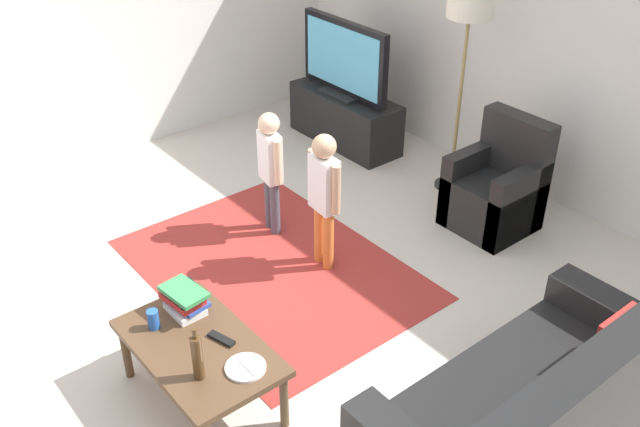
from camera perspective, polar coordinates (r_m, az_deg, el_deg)
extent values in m
plane|color=beige|center=(4.75, -5.72, -9.10)|extent=(7.80, 7.80, 0.00)
cube|color=silver|center=(6.02, 18.59, 13.35)|extent=(6.00, 0.12, 2.70)
cube|color=silver|center=(6.59, -21.62, 14.30)|extent=(0.12, 6.00, 2.70)
cube|color=#9E2D28|center=(5.24, -3.79, -4.44)|extent=(2.20, 1.60, 0.01)
cube|color=black|center=(6.96, 2.03, 7.67)|extent=(1.20, 0.44, 0.50)
cube|color=black|center=(6.99, 1.69, 6.44)|extent=(1.10, 0.32, 0.03)
cube|color=black|center=(6.84, 1.94, 9.65)|extent=(0.44, 0.28, 0.03)
cube|color=black|center=(6.72, 2.00, 12.45)|extent=(1.10, 0.07, 0.68)
cube|color=#59B2D8|center=(6.69, 1.75, 12.39)|extent=(1.00, 0.01, 0.58)
cube|color=black|center=(4.01, 15.73, -15.77)|extent=(0.80, 1.80, 0.42)
cube|color=black|center=(3.76, 19.95, -15.83)|extent=(0.20, 1.80, 0.86)
cube|color=black|center=(4.49, 22.17, -9.61)|extent=(0.80, 0.20, 0.60)
cube|color=#B22823|center=(4.10, 22.83, -9.44)|extent=(0.10, 0.32, 0.32)
cube|color=black|center=(5.77, 13.64, 0.81)|extent=(0.60, 0.60, 0.42)
cube|color=black|center=(5.81, 15.30, 3.53)|extent=(0.60, 0.16, 0.90)
cube|color=black|center=(5.85, 11.94, 2.51)|extent=(0.12, 0.60, 0.60)
cube|color=black|center=(5.61, 15.63, 0.61)|extent=(0.12, 0.60, 0.60)
cylinder|color=#262626|center=(6.38, 10.44, 2.30)|extent=(0.28, 0.28, 0.02)
cylinder|color=#99844C|center=(6.05, 11.12, 8.49)|extent=(0.03, 0.03, 1.50)
cylinder|color=#4C4C59|center=(5.60, -4.09, 0.94)|extent=(0.08, 0.08, 0.45)
cylinder|color=#4C4C59|center=(5.52, -3.64, 0.42)|extent=(0.08, 0.08, 0.45)
cube|color=white|center=(5.36, -4.03, 4.55)|extent=(0.24, 0.16, 0.39)
sphere|color=beige|center=(5.23, -4.14, 7.23)|extent=(0.16, 0.16, 0.16)
cylinder|color=beige|center=(5.46, -4.62, 5.32)|extent=(0.06, 0.06, 0.35)
cylinder|color=beige|center=(5.23, -3.42, 4.12)|extent=(0.06, 0.06, 0.35)
cylinder|color=orange|center=(5.19, -0.04, -1.60)|extent=(0.08, 0.08, 0.48)
cylinder|color=orange|center=(5.11, 0.67, -2.18)|extent=(0.08, 0.08, 0.48)
cube|color=white|center=(4.92, 0.33, 2.40)|extent=(0.24, 0.14, 0.41)
sphere|color=tan|center=(4.78, 0.34, 5.42)|extent=(0.17, 0.17, 0.17)
cylinder|color=tan|center=(5.01, -0.61, 3.28)|extent=(0.06, 0.06, 0.37)
cylinder|color=tan|center=(4.80, 1.30, 1.91)|extent=(0.06, 0.06, 0.37)
cube|color=#513823|center=(4.05, -9.75, -10.56)|extent=(1.00, 0.60, 0.04)
cylinder|color=#513823|center=(4.43, -15.34, -10.65)|extent=(0.05, 0.05, 0.38)
cylinder|color=#513823|center=(4.57, -9.69, -8.20)|extent=(0.05, 0.05, 0.38)
cylinder|color=#513823|center=(4.00, -2.91, -14.78)|extent=(0.05, 0.05, 0.38)
cube|color=white|center=(4.25, -10.77, -7.55)|extent=(0.23, 0.17, 0.04)
cube|color=#334CA5|center=(4.24, -10.59, -7.01)|extent=(0.26, 0.19, 0.02)
cube|color=red|center=(4.22, -11.00, -6.69)|extent=(0.27, 0.19, 0.04)
cube|color=black|center=(4.20, -10.75, -6.27)|extent=(0.24, 0.18, 0.03)
cube|color=#388C4C|center=(4.16, -10.90, -6.19)|extent=(0.30, 0.21, 0.03)
cylinder|color=#4C3319|center=(3.76, -9.83, -11.37)|extent=(0.06, 0.06, 0.27)
cylinder|color=#4C3319|center=(3.65, -10.06, -9.49)|extent=(0.02, 0.02, 0.06)
cube|color=black|center=(4.03, -7.94, -9.95)|extent=(0.18, 0.09, 0.02)
cylinder|color=#2659B2|center=(4.15, -13.27, -8.29)|extent=(0.07, 0.07, 0.12)
cylinder|color=white|center=(3.86, -6.01, -12.22)|extent=(0.22, 0.22, 0.02)
cube|color=silver|center=(3.84, -5.85, -12.27)|extent=(0.15, 0.01, 0.01)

